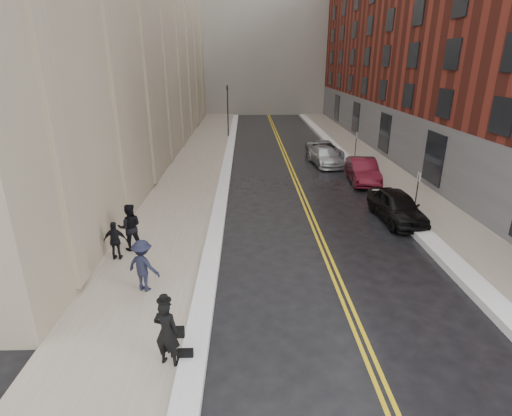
{
  "coord_description": "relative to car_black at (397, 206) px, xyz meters",
  "views": [
    {
      "loc": [
        -0.76,
        -11.1,
        7.51
      ],
      "look_at": [
        -0.37,
        4.79,
        1.6
      ],
      "focal_mm": 28.0,
      "sensor_mm": 36.0,
      "label": 1
    }
  ],
  "objects": [
    {
      "name": "snow_ridge_left",
      "position": [
        -8.84,
        8.83,
        -0.62
      ],
      "size": [
        0.7,
        60.8,
        0.26
      ],
      "primitive_type": "cube",
      "color": "white",
      "rests_on": "ground"
    },
    {
      "name": "car_maroon",
      "position": [
        0.16,
        6.69,
        0.02
      ],
      "size": [
        1.99,
        4.74,
        1.52
      ],
      "primitive_type": "imported",
      "rotation": [
        0.0,
        0.0,
        -0.08
      ],
      "color": "#4D0D19",
      "rests_on": "ground"
    },
    {
      "name": "ground",
      "position": [
        -6.64,
        -7.17,
        -0.75
      ],
      "size": [
        160.0,
        160.0,
        0.0
      ],
      "primitive_type": "plane",
      "color": "black",
      "rests_on": "ground"
    },
    {
      "name": "car_silver_near",
      "position": [
        -1.44,
        11.34,
        -0.08
      ],
      "size": [
        2.43,
        4.8,
        1.33
      ],
      "primitive_type": "imported",
      "rotation": [
        0.0,
        0.0,
        0.13
      ],
      "color": "#B5B9BE",
      "rests_on": "ground"
    },
    {
      "name": "building_right",
      "position": [
        10.86,
        15.83,
        8.25
      ],
      "size": [
        14.0,
        50.0,
        18.0
      ],
      "primitive_type": "cube",
      "color": "maroon",
      "rests_on": "ground"
    },
    {
      "name": "sidewalk_left",
      "position": [
        -11.14,
        8.83,
        -0.67
      ],
      "size": [
        4.0,
        64.0,
        0.15
      ],
      "primitive_type": "cube",
      "color": "gray",
      "rests_on": "ground"
    },
    {
      "name": "pedestrian_main",
      "position": [
        -9.44,
        -9.93,
        0.35
      ],
      "size": [
        0.79,
        0.63,
        1.89
      ],
      "primitive_type": "imported",
      "rotation": [
        0.0,
        0.0,
        2.84
      ],
      "color": "black",
      "rests_on": "sidewalk_left"
    },
    {
      "name": "car_silver_far",
      "position": [
        -1.03,
        13.57,
        -0.08
      ],
      "size": [
        2.65,
        4.95,
        1.32
      ],
      "primitive_type": "imported",
      "rotation": [
        0.0,
        0.0,
        0.1
      ],
      "color": "gray",
      "rests_on": "ground"
    },
    {
      "name": "traffic_signal",
      "position": [
        -9.24,
        22.83,
        2.34
      ],
      "size": [
        0.18,
        0.15,
        5.2
      ],
      "color": "black",
      "rests_on": "ground"
    },
    {
      "name": "parking_sign_near",
      "position": [
        1.26,
        0.83,
        0.61
      ],
      "size": [
        0.06,
        0.35,
        2.23
      ],
      "color": "black",
      "rests_on": "ground"
    },
    {
      "name": "pedestrian_c",
      "position": [
        -12.51,
        -4.08,
        0.18
      ],
      "size": [
        0.92,
        0.38,
        1.56
      ],
      "primitive_type": "imported",
      "rotation": [
        0.0,
        0.0,
        3.14
      ],
      "color": "black",
      "rests_on": "sidewalk_left"
    },
    {
      "name": "snow_ridge_right",
      "position": [
        0.51,
        8.83,
        -0.6
      ],
      "size": [
        0.85,
        60.8,
        0.3
      ],
      "primitive_type": "cube",
      "color": "white",
      "rests_on": "ground"
    },
    {
      "name": "pedestrian_a",
      "position": [
        -12.16,
        -3.22,
        0.39
      ],
      "size": [
        1.11,
        0.96,
        1.97
      ],
      "primitive_type": "imported",
      "rotation": [
        0.0,
        0.0,
        3.4
      ],
      "color": "black",
      "rests_on": "sidewalk_left"
    },
    {
      "name": "lane_stripe_a",
      "position": [
        -4.26,
        8.83,
        -0.74
      ],
      "size": [
        0.12,
        64.0,
        0.01
      ],
      "primitive_type": "cube",
      "color": "gold",
      "rests_on": "ground"
    },
    {
      "name": "car_black",
      "position": [
        0.0,
        0.0,
        0.0
      ],
      "size": [
        2.04,
        4.48,
        1.49
      ],
      "primitive_type": "imported",
      "rotation": [
        0.0,
        0.0,
        0.06
      ],
      "color": "black",
      "rests_on": "ground"
    },
    {
      "name": "lane_stripe_b",
      "position": [
        -4.02,
        8.83,
        -0.74
      ],
      "size": [
        0.12,
        64.0,
        0.01
      ],
      "primitive_type": "cube",
      "color": "gold",
      "rests_on": "ground"
    },
    {
      "name": "sidewalk_right",
      "position": [
        2.36,
        8.83,
        -0.67
      ],
      "size": [
        3.0,
        64.0,
        0.15
      ],
      "primitive_type": "cube",
      "color": "gray",
      "rests_on": "ground"
    },
    {
      "name": "parking_sign_far",
      "position": [
        1.26,
        12.83,
        0.61
      ],
      "size": [
        0.06,
        0.35,
        2.23
      ],
      "color": "black",
      "rests_on": "ground"
    },
    {
      "name": "pedestrian_b",
      "position": [
        -10.88,
        -6.37,
        0.32
      ],
      "size": [
        1.36,
        1.1,
        1.83
      ],
      "primitive_type": "imported",
      "rotation": [
        0.0,
        0.0,
        2.73
      ],
      "color": "#1A1D2F",
      "rests_on": "sidewalk_left"
    }
  ]
}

